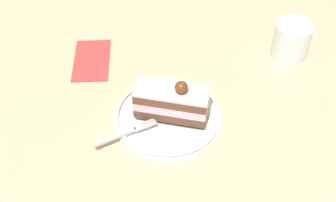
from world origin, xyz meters
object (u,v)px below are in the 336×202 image
object	(u,v)px
fork	(127,132)
drink_glass_far	(291,41)
cake_slice	(172,101)
folded_napkin	(92,60)
dessert_plate	(168,116)

from	to	relation	value
fork	drink_glass_far	size ratio (longest dim) A/B	1.51
cake_slice	folded_napkin	xyz separation A→B (m)	(0.19, 0.12, -0.04)
dessert_plate	fork	size ratio (longest dim) A/B	1.71
fork	cake_slice	bearing A→B (deg)	-70.63
cake_slice	dessert_plate	bearing A→B (deg)	84.63
dessert_plate	cake_slice	distance (m)	0.04
dessert_plate	drink_glass_far	distance (m)	0.31
fork	folded_napkin	distance (m)	0.23
fork	drink_glass_far	world-z (taller)	drink_glass_far
cake_slice	fork	world-z (taller)	cake_slice
dessert_plate	fork	bearing A→B (deg)	111.40
dessert_plate	drink_glass_far	size ratio (longest dim) A/B	2.58
cake_slice	fork	size ratio (longest dim) A/B	1.21
cake_slice	drink_glass_far	distance (m)	0.30
dessert_plate	folded_napkin	size ratio (longest dim) A/B	1.48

